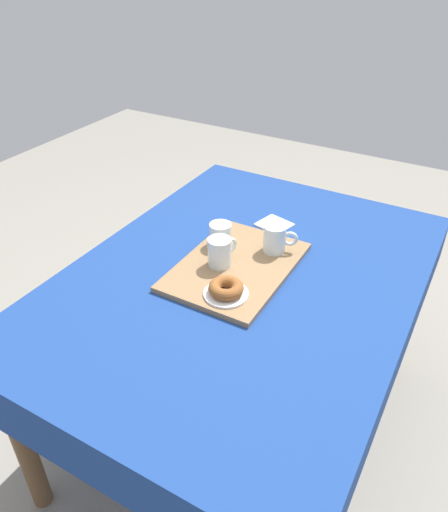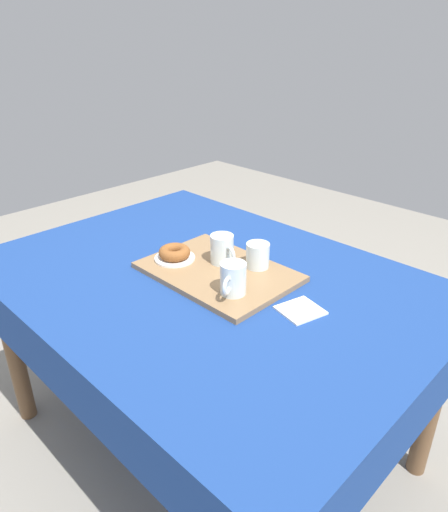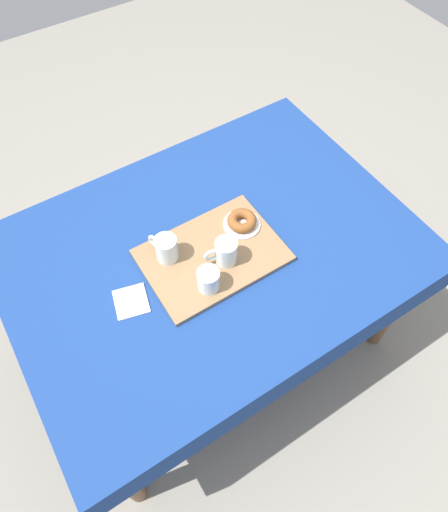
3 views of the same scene
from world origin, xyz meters
name	(u,v)px [view 1 (image 1 of 3)]	position (x,y,z in m)	size (l,w,h in m)	color
ground_plane	(239,420)	(0.00, 0.00, 0.00)	(6.00, 6.00, 0.00)	gray
dining_table	(242,294)	(0.00, 0.00, 0.65)	(1.44, 1.05, 0.73)	navy
serving_tray	(236,266)	(-0.02, -0.03, 0.74)	(0.48, 0.34, 0.02)	olive
tea_mug_left	(275,239)	(-0.16, 0.04, 0.79)	(0.08, 0.11, 0.10)	silver
tea_mug_right	(220,253)	(0.01, -0.08, 0.79)	(0.12, 0.08, 0.10)	silver
water_glass_near	(220,236)	(-0.10, -0.14, 0.78)	(0.08, 0.08, 0.08)	silver
donut_plate_left	(226,294)	(0.14, 0.02, 0.75)	(0.14, 0.14, 0.01)	white
sugar_donut_left	(226,288)	(0.14, 0.02, 0.77)	(0.11, 0.11, 0.04)	brown
paper_napkin	(274,225)	(-0.34, -0.04, 0.73)	(0.11, 0.11, 0.01)	white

